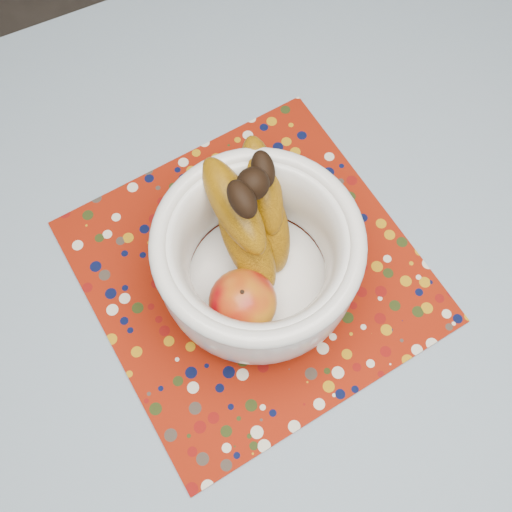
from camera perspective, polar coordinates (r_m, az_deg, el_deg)
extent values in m
plane|color=#2D2826|center=(1.53, 1.62, -15.53)|extent=(4.00, 4.00, 0.00)
cube|color=brown|center=(0.81, 2.99, -9.47)|extent=(1.20, 1.20, 0.04)
cylinder|color=brown|center=(1.49, 11.68, 14.68)|extent=(0.06, 0.06, 0.71)
cube|color=slate|center=(0.79, 3.08, -9.06)|extent=(1.32, 1.32, 0.01)
cube|color=maroon|center=(0.81, -0.40, -1.42)|extent=(0.45, 0.45, 0.00)
cylinder|color=white|center=(0.80, 0.15, -2.49)|extent=(0.12, 0.12, 0.01)
cylinder|color=white|center=(0.78, 0.16, -2.19)|extent=(0.18, 0.18, 0.01)
torus|color=white|center=(0.67, 0.18, 1.33)|extent=(0.25, 0.25, 0.02)
ellipsoid|color=maroon|center=(0.73, -1.26, -4.42)|extent=(0.08, 0.08, 0.08)
sphere|color=black|center=(0.67, -0.29, 6.90)|extent=(0.04, 0.04, 0.04)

